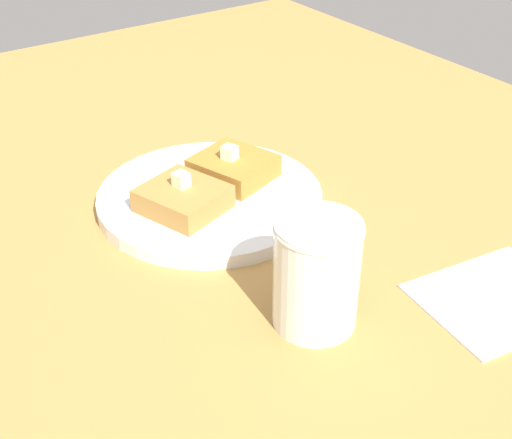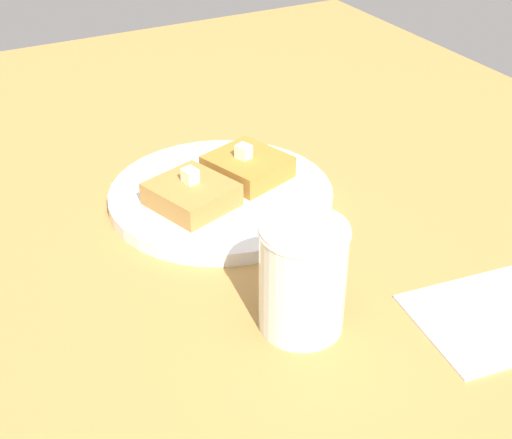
# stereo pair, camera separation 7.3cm
# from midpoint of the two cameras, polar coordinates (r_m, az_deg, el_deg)

# --- Properties ---
(table_surface) EXTENTS (1.29, 1.29, 0.03)m
(table_surface) POSITION_cam_midpoint_polar(r_m,az_deg,el_deg) (0.84, -9.49, -0.17)
(table_surface) COLOR #A67A3E
(table_surface) RESTS_ON ground
(plate) EXTENTS (0.26, 0.26, 0.02)m
(plate) POSITION_cam_midpoint_polar(r_m,az_deg,el_deg) (0.84, -6.19, 1.70)
(plate) COLOR silver
(plate) RESTS_ON table_surface
(toast_slice_left) EXTENTS (0.10, 0.11, 0.03)m
(toast_slice_left) POSITION_cam_midpoint_polar(r_m,az_deg,el_deg) (0.86, -4.23, 4.10)
(toast_slice_left) COLOR #AA752D
(toast_slice_left) RESTS_ON plate
(toast_slice_middle) EXTENTS (0.10, 0.11, 0.03)m
(toast_slice_middle) POSITION_cam_midpoint_polar(r_m,az_deg,el_deg) (0.80, -8.44, 1.59)
(toast_slice_middle) COLOR #A77839
(toast_slice_middle) RESTS_ON plate
(butter_pat_primary) EXTENTS (0.02, 0.02, 0.02)m
(butter_pat_primary) POSITION_cam_midpoint_polar(r_m,az_deg,el_deg) (0.85, -4.71, 5.37)
(butter_pat_primary) COLOR #F6EFC7
(butter_pat_primary) RESTS_ON toast_slice_left
(butter_pat_secondary) EXTENTS (0.02, 0.02, 0.02)m
(butter_pat_secondary) POSITION_cam_midpoint_polar(r_m,az_deg,el_deg) (0.80, -8.63, 3.08)
(butter_pat_secondary) COLOR #F6ECC5
(butter_pat_secondary) RESTS_ON toast_slice_middle
(fork) EXTENTS (0.16, 0.05, 0.00)m
(fork) POSITION_cam_midpoint_polar(r_m,az_deg,el_deg) (0.79, -1.79, 0.47)
(fork) COLOR silver
(fork) RESTS_ON plate
(syrup_jar) EXTENTS (0.08, 0.08, 0.11)m
(syrup_jar) POSITION_cam_midpoint_polar(r_m,az_deg,el_deg) (0.64, 1.59, -4.86)
(syrup_jar) COLOR #361905
(syrup_jar) RESTS_ON table_surface
(napkin) EXTENTS (0.16, 0.14, 0.00)m
(napkin) POSITION_cam_midpoint_polar(r_m,az_deg,el_deg) (0.72, 15.99, -6.24)
(napkin) COLOR white
(napkin) RESTS_ON table_surface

